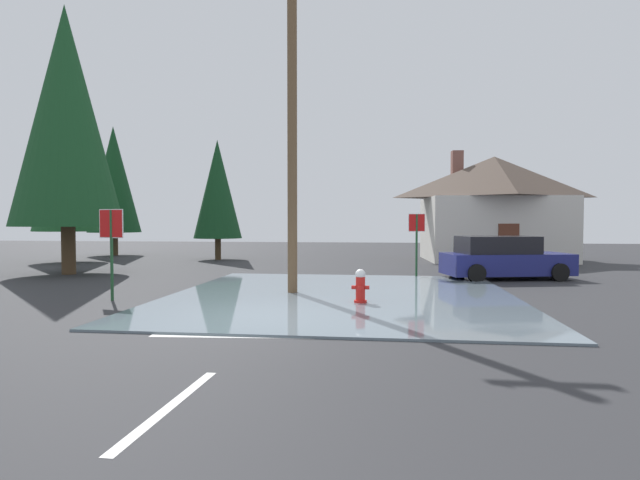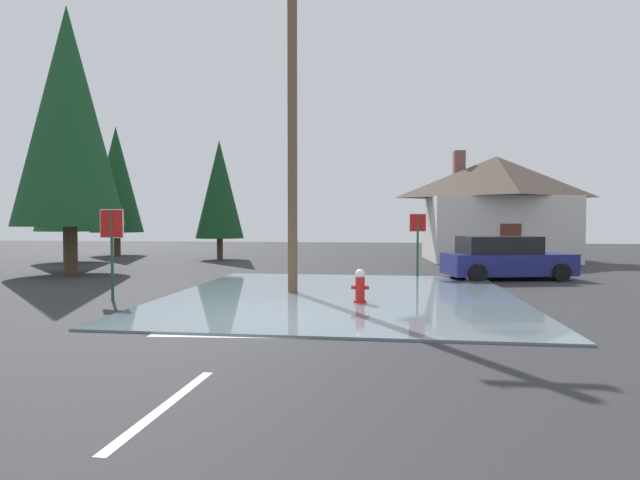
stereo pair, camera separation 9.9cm
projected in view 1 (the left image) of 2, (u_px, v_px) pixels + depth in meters
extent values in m
cube|color=#2D2D30|center=(259.00, 319.00, 11.51)|extent=(80.00, 80.00, 0.10)
cube|color=slate|center=(341.00, 295.00, 14.58)|extent=(9.57, 10.66, 0.05)
cube|color=silver|center=(269.00, 336.00, 9.49)|extent=(4.44, 0.62, 0.01)
cube|color=silver|center=(170.00, 406.00, 5.92)|extent=(0.22, 2.64, 0.01)
cylinder|color=#1E4C28|center=(112.00, 255.00, 13.77)|extent=(0.08, 0.08, 2.42)
cube|color=white|center=(111.00, 224.00, 13.74)|extent=(0.76, 0.18, 0.77)
cube|color=red|center=(111.00, 224.00, 13.74)|extent=(0.72, 0.18, 0.73)
cylinder|color=red|center=(360.00, 302.00, 13.15)|extent=(0.33, 0.33, 0.11)
cylinder|color=red|center=(360.00, 289.00, 13.14)|extent=(0.24, 0.24, 0.60)
sphere|color=white|center=(360.00, 274.00, 13.12)|extent=(0.26, 0.26, 0.26)
cylinder|color=red|center=(354.00, 287.00, 13.16)|extent=(0.11, 0.10, 0.10)
cylinder|color=red|center=(367.00, 288.00, 13.11)|extent=(0.11, 0.10, 0.10)
cylinder|color=red|center=(360.00, 288.00, 12.96)|extent=(0.12, 0.11, 0.12)
cylinder|color=brown|center=(292.00, 127.00, 14.87)|extent=(0.28, 0.28, 9.65)
cylinder|color=#1E4C28|center=(417.00, 246.00, 19.36)|extent=(0.08, 0.08, 2.38)
cube|color=white|center=(417.00, 223.00, 19.33)|extent=(0.64, 0.25, 0.67)
cube|color=red|center=(417.00, 223.00, 19.33)|extent=(0.60, 0.25, 0.63)
cube|color=beige|center=(494.00, 229.00, 27.86)|extent=(7.48, 5.76, 3.39)
pyramid|color=brown|center=(494.00, 177.00, 27.76)|extent=(8.08, 6.22, 2.20)
cube|color=brown|center=(457.00, 169.00, 28.79)|extent=(0.64, 0.64, 1.98)
cube|color=#592D1E|center=(509.00, 244.00, 25.24)|extent=(1.00, 0.13, 2.00)
cube|color=navy|center=(506.00, 264.00, 18.91)|extent=(4.79, 2.81, 0.77)
cube|color=black|center=(497.00, 245.00, 18.84)|extent=(2.99, 2.19, 0.63)
cylinder|color=black|center=(533.00, 268.00, 19.99)|extent=(0.67, 0.36, 0.64)
cylinder|color=black|center=(560.00, 272.00, 18.17)|extent=(0.67, 0.36, 0.64)
cylinder|color=black|center=(457.00, 268.00, 19.66)|extent=(0.67, 0.36, 0.64)
cylinder|color=black|center=(476.00, 273.00, 17.84)|extent=(0.67, 0.36, 0.64)
cylinder|color=#4C3823|center=(218.00, 249.00, 28.43)|extent=(0.33, 0.33, 1.18)
cone|color=#143D1E|center=(218.00, 189.00, 28.30)|extent=(2.63, 2.63, 5.39)
cylinder|color=#4C3823|center=(69.00, 250.00, 20.63)|extent=(0.53, 0.53, 1.92)
cone|color=#194723|center=(66.00, 116.00, 20.43)|extent=(4.26, 4.26, 8.74)
cylinder|color=#4C3823|center=(115.00, 244.00, 31.94)|extent=(0.40, 0.40, 1.43)
cone|color=#143D1E|center=(114.00, 179.00, 31.79)|extent=(3.18, 3.18, 6.53)
cylinder|color=#4C3823|center=(70.00, 247.00, 26.73)|extent=(0.45, 0.45, 1.61)
cone|color=#1E5128|center=(68.00, 160.00, 26.56)|extent=(3.57, 3.57, 7.32)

